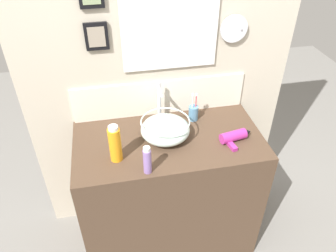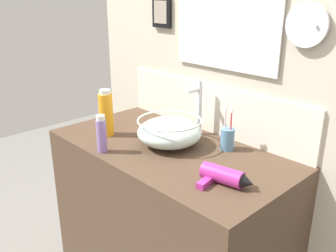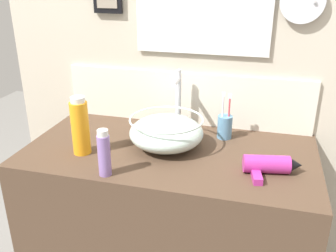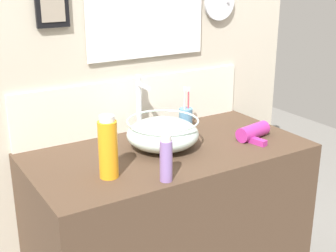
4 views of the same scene
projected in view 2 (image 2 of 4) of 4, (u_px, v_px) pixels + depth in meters
The scene contains 8 objects.
vanity_counter at pixel (169, 232), 1.84m from camera, with size 1.13×0.58×0.91m, color #4C3828.
back_panel at pixel (218, 61), 1.76m from camera, with size 1.70×0.10×2.52m.
glass_bowl_sink at pixel (169, 132), 1.68m from camera, with size 0.29×0.29×0.12m.
faucet at pixel (198, 105), 1.77m from camera, with size 0.02×0.10×0.27m.
hair_drier at pixel (225, 177), 1.35m from camera, with size 0.21×0.15×0.06m.
toothbrush_cup at pixel (227, 138), 1.64m from camera, with size 0.06×0.06×0.20m.
spray_bottle at pixel (102, 134), 1.60m from camera, with size 0.04×0.04×0.17m.
soap_dispenser at pixel (106, 113), 1.78m from camera, with size 0.07×0.07×0.23m.
Camera 2 is at (1.12, -1.06, 1.58)m, focal length 40.00 mm.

